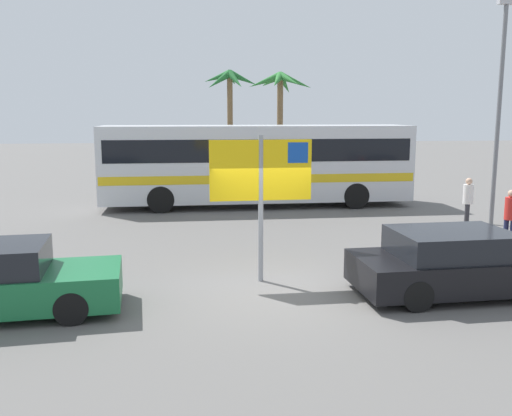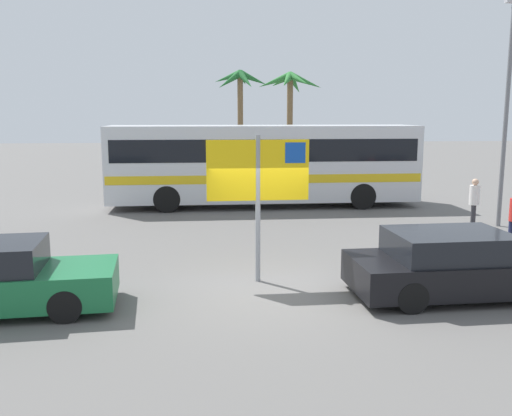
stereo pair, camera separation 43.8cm
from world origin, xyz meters
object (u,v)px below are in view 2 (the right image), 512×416
at_px(bus_front_coach, 263,161).
at_px(ferry_sign, 260,176).
at_px(car_black, 457,265).
at_px(pedestrian_near_sign, 474,200).

height_order(bus_front_coach, ferry_sign, ferry_sign).
xyz_separation_m(bus_front_coach, car_black, (2.70, -11.50, -1.15)).
distance_m(ferry_sign, pedestrian_near_sign, 8.97).
xyz_separation_m(ferry_sign, pedestrian_near_sign, (7.33, 4.97, -1.38)).
xyz_separation_m(bus_front_coach, ferry_sign, (-1.15, -10.12, 0.54)).
bearing_deg(pedestrian_near_sign, car_black, 94.95).
relative_size(bus_front_coach, car_black, 2.69).
bearing_deg(car_black, pedestrian_near_sign, 59.24).
bearing_deg(ferry_sign, bus_front_coach, 82.60).
relative_size(ferry_sign, pedestrian_near_sign, 1.98).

